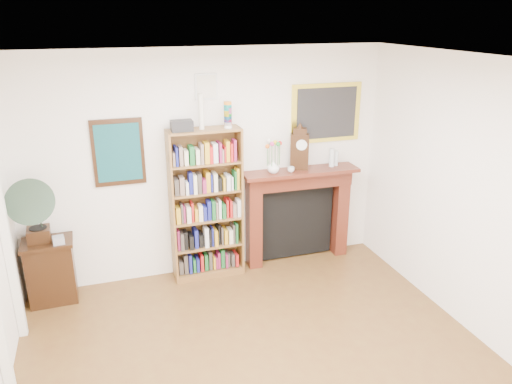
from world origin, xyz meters
The scene contains 14 objects.
room centered at (0.00, 0.00, 1.40)m, with size 4.51×5.01×2.81m.
teal_poster centered at (-1.05, 2.48, 1.65)m, with size 0.58×0.04×0.78m.
small_picture centered at (0.00, 2.48, 2.35)m, with size 0.26×0.04×0.30m.
gilt_painting centered at (1.55, 2.48, 1.95)m, with size 0.95×0.04×0.75m.
bookshelf centered at (-0.08, 2.32, 1.06)m, with size 0.87×0.31×2.17m.
side_cabinet centered at (-1.92, 2.28, 0.38)m, with size 0.55×0.40×0.75m, color black.
fireplace centered at (1.16, 2.39, 0.76)m, with size 1.52×0.40×1.27m.
gramophone centered at (-2.00, 2.18, 1.21)m, with size 0.52×0.63×0.80m.
cd_stack centered at (-1.79, 2.17, 0.79)m, with size 0.12×0.12×0.08m, color silver.
mantel_clock centered at (1.15, 2.37, 1.53)m, with size 0.26×0.20×0.53m.
flower_vase centered at (0.78, 2.32, 1.35)m, with size 0.15×0.15×0.16m, color white.
teacup centered at (1.00, 2.28, 1.31)m, with size 0.09×0.09×0.07m, color silver.
bottle_left centered at (1.59, 2.34, 1.39)m, with size 0.07×0.07×0.24m, color silver.
bottle_right centered at (1.67, 2.37, 1.37)m, with size 0.06×0.06×0.20m, color silver.
Camera 1 is at (-1.27, -3.25, 3.16)m, focal length 35.00 mm.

